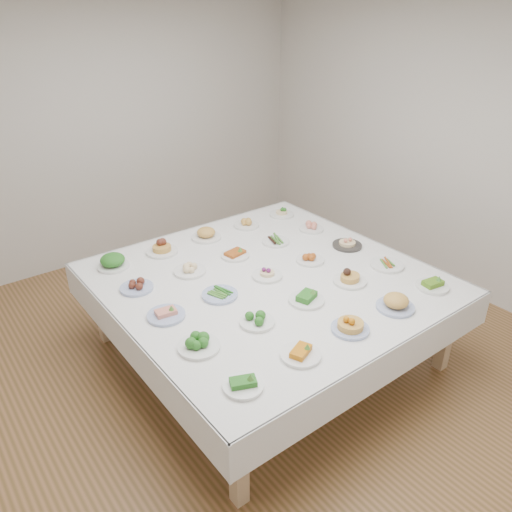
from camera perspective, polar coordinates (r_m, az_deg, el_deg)
room_envelope at (r=3.56m, az=-2.40°, el=12.62°), size 5.02×5.02×2.81m
display_table at (r=4.03m, az=1.30°, el=-3.19°), size 2.44×2.44×0.75m
dish_0 at (r=2.93m, az=-1.48°, el=-14.22°), size 0.23×0.23×0.10m
dish_1 at (r=3.16m, az=5.14°, el=-10.83°), size 0.25×0.25×0.10m
dish_2 at (r=3.41m, az=10.78°, el=-7.36°), size 0.26×0.25×0.15m
dish_3 at (r=3.71m, az=15.74°, el=-4.84°), size 0.27×0.27×0.15m
dish_4 at (r=4.07m, az=19.56°, el=-2.94°), size 0.25×0.25×0.10m
dish_5 at (r=3.22m, az=-6.59°, el=-9.58°), size 0.27×0.27×0.13m
dish_6 at (r=3.43m, az=0.12°, el=-7.04°), size 0.24×0.24×0.11m
dish_7 at (r=3.68m, az=5.81°, el=-4.56°), size 0.26×0.26×0.11m
dish_8 at (r=3.96m, az=10.74°, el=-1.99°), size 0.27×0.26×0.17m
dish_9 at (r=4.29m, az=14.75°, el=-0.87°), size 0.27×0.27×0.06m
dish_10 at (r=3.56m, az=-10.26°, el=-6.29°), size 0.26×0.26×0.11m
dish_11 at (r=3.75m, az=-4.17°, el=-4.29°), size 0.27×0.27×0.06m
dish_12 at (r=3.98m, az=1.29°, el=-1.81°), size 0.24×0.24×0.11m
dish_13 at (r=4.24m, az=6.21°, el=-0.19°), size 0.23×0.23×0.09m
dish_14 at (r=4.54m, az=10.43°, el=1.82°), size 0.26×0.26×0.14m
dish_15 at (r=3.92m, az=-13.53°, el=-3.17°), size 0.25×0.25×0.10m
dish_16 at (r=4.09m, az=-7.59°, el=-1.38°), size 0.26×0.26×0.10m
dish_17 at (r=4.30m, az=-2.42°, el=0.47°), size 0.24×0.24×0.11m
dish_18 at (r=4.55m, az=2.26°, el=1.83°), size 0.27×0.24×0.06m
dish_19 at (r=4.83m, az=6.34°, el=3.43°), size 0.23×0.23×0.10m
dish_20 at (r=4.28m, az=-16.09°, el=-0.31°), size 0.26×0.26×0.16m
dish_21 at (r=4.42m, az=-10.75°, el=1.36°), size 0.30×0.28×0.18m
dish_22 at (r=4.64m, az=-5.73°, el=2.79°), size 0.27×0.27×0.15m
dish_23 at (r=4.88m, az=-1.12°, el=3.84°), size 0.24×0.24×0.10m
dish_24 at (r=5.14m, az=2.95°, el=5.16°), size 0.25×0.25×0.12m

